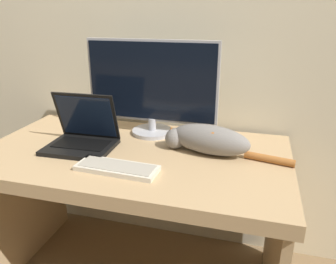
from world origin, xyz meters
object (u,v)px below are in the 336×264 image
(laptop, at_px, (82,137))
(external_keyboard, at_px, (117,168))
(monitor, at_px, (152,87))
(cat, at_px, (208,139))

(laptop, distance_m, external_keyboard, 0.32)
(monitor, height_order, laptop, monitor)
(external_keyboard, bearing_deg, laptop, 147.26)
(laptop, bearing_deg, external_keyboard, -37.19)
(monitor, distance_m, cat, 0.40)
(monitor, height_order, external_keyboard, monitor)
(laptop, bearing_deg, cat, 6.96)
(monitor, xyz_separation_m, laptop, (-0.26, -0.26, -0.20))
(cat, bearing_deg, monitor, 163.19)
(monitor, distance_m, external_keyboard, 0.50)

